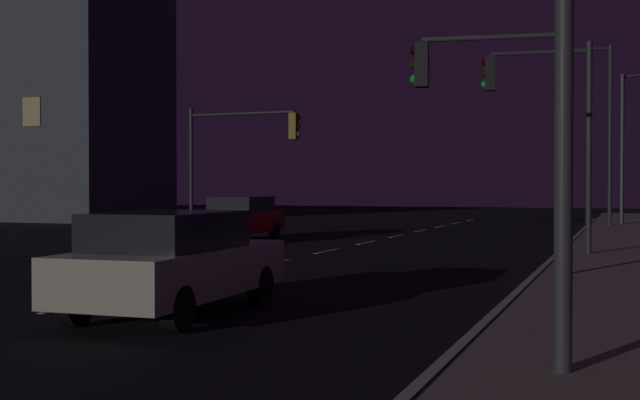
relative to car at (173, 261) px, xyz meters
The scene contains 11 objects.
ground_plane 9.16m from the car, 102.55° to the left, with size 112.00×112.00×0.00m, color black.
sidewalk_right 10.86m from the car, 55.30° to the left, with size 2.79×77.00×0.14m, color #9E937F.
lane_markings_center 12.59m from the car, 99.08° to the left, with size 0.14×50.00×0.01m.
lane_edge_line 14.64m from the car, 71.98° to the left, with size 0.14×53.00×0.01m.
car is the anchor object (origin of this frame).
car_oncoming 17.00m from the car, 112.36° to the left, with size 2.01×4.47×1.57m.
traffic_light_mid_left 13.44m from the car, 70.84° to the left, with size 2.91×0.57×5.68m.
traffic_light_overhead_east 18.92m from the car, 112.66° to the left, with size 4.67×0.46×4.90m.
traffic_light_near_right 8.15m from the car, 59.62° to the left, with size 3.23×0.65×5.16m.
street_lamp_median 32.08m from the car, 78.38° to the left, with size 1.84×1.70×7.12m.
street_lamp_mid_block 30.43m from the car, 79.91° to the left, with size 2.28×0.67×8.28m.
Camera 1 is at (8.45, -2.52, 1.97)m, focal length 47.17 mm.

